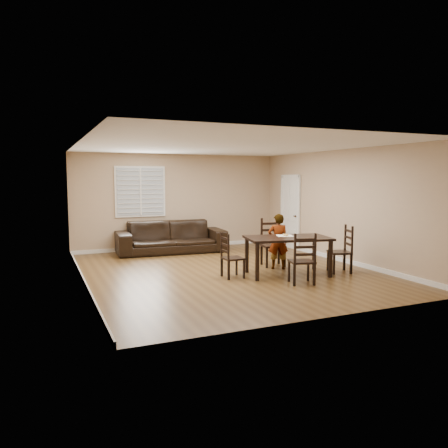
{
  "coord_description": "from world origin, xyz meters",
  "views": [
    {
      "loc": [
        -3.78,
        -8.56,
        2.02
      ],
      "look_at": [
        0.07,
        0.33,
        1.0
      ],
      "focal_mm": 35.0,
      "sensor_mm": 36.0,
      "label": 1
    }
  ],
  "objects_px": {
    "chair_far": "(304,262)",
    "sofa": "(171,237)",
    "chair_near": "(271,244)",
    "dining_table": "(288,241)",
    "chair_left": "(228,258)",
    "chair_right": "(345,251)",
    "child": "(278,241)",
    "donut": "(286,235)"
  },
  "relations": [
    {
      "from": "chair_far",
      "to": "child",
      "type": "bearing_deg",
      "value": -86.36
    },
    {
      "from": "dining_table",
      "to": "chair_far",
      "type": "bearing_deg",
      "value": -90.53
    },
    {
      "from": "chair_far",
      "to": "dining_table",
      "type": "bearing_deg",
      "value": -86.57
    },
    {
      "from": "dining_table",
      "to": "chair_left",
      "type": "relative_size",
      "value": 2.03
    },
    {
      "from": "sofa",
      "to": "child",
      "type": "bearing_deg",
      "value": -58.92
    },
    {
      "from": "chair_far",
      "to": "child",
      "type": "relative_size",
      "value": 0.8
    },
    {
      "from": "chair_left",
      "to": "child",
      "type": "relative_size",
      "value": 0.74
    },
    {
      "from": "chair_near",
      "to": "chair_left",
      "type": "distance_m",
      "value": 1.7
    },
    {
      "from": "dining_table",
      "to": "chair_near",
      "type": "relative_size",
      "value": 1.71
    },
    {
      "from": "chair_near",
      "to": "donut",
      "type": "xyz_separation_m",
      "value": [
        -0.16,
        -0.89,
        0.33
      ]
    },
    {
      "from": "chair_near",
      "to": "chair_far",
      "type": "relative_size",
      "value": 1.1
    },
    {
      "from": "dining_table",
      "to": "donut",
      "type": "relative_size",
      "value": 16.44
    },
    {
      "from": "chair_near",
      "to": "sofa",
      "type": "distance_m",
      "value": 3.07
    },
    {
      "from": "chair_left",
      "to": "donut",
      "type": "xyz_separation_m",
      "value": [
        1.32,
        -0.05,
        0.41
      ]
    },
    {
      "from": "dining_table",
      "to": "chair_right",
      "type": "distance_m",
      "value": 1.32
    },
    {
      "from": "chair_far",
      "to": "donut",
      "type": "relative_size",
      "value": 8.78
    },
    {
      "from": "donut",
      "to": "sofa",
      "type": "relative_size",
      "value": 0.04
    },
    {
      "from": "chair_far",
      "to": "child",
      "type": "distance_m",
      "value": 1.53
    },
    {
      "from": "chair_far",
      "to": "donut",
      "type": "xyz_separation_m",
      "value": [
        0.25,
        1.06,
        0.37
      ]
    },
    {
      "from": "chair_near",
      "to": "donut",
      "type": "distance_m",
      "value": 0.96
    },
    {
      "from": "dining_table",
      "to": "donut",
      "type": "distance_m",
      "value": 0.22
    },
    {
      "from": "chair_far",
      "to": "chair_right",
      "type": "xyz_separation_m",
      "value": [
        1.46,
        0.61,
        0.01
      ]
    },
    {
      "from": "dining_table",
      "to": "chair_near",
      "type": "height_order",
      "value": "chair_near"
    },
    {
      "from": "chair_right",
      "to": "child",
      "type": "height_order",
      "value": "child"
    },
    {
      "from": "child",
      "to": "donut",
      "type": "bearing_deg",
      "value": 104.37
    },
    {
      "from": "dining_table",
      "to": "chair_near",
      "type": "xyz_separation_m",
      "value": [
        0.22,
        1.07,
        -0.22
      ]
    },
    {
      "from": "chair_right",
      "to": "donut",
      "type": "xyz_separation_m",
      "value": [
        -1.21,
        0.46,
        0.36
      ]
    },
    {
      "from": "chair_near",
      "to": "chair_right",
      "type": "bearing_deg",
      "value": -41.24
    },
    {
      "from": "dining_table",
      "to": "chair_right",
      "type": "height_order",
      "value": "chair_right"
    },
    {
      "from": "chair_far",
      "to": "donut",
      "type": "bearing_deg",
      "value": -87.6
    },
    {
      "from": "chair_right",
      "to": "child",
      "type": "bearing_deg",
      "value": -109.43
    },
    {
      "from": "dining_table",
      "to": "donut",
      "type": "xyz_separation_m",
      "value": [
        0.06,
        0.18,
        0.11
      ]
    },
    {
      "from": "chair_right",
      "to": "child",
      "type": "relative_size",
      "value": 0.82
    },
    {
      "from": "dining_table",
      "to": "chair_near",
      "type": "distance_m",
      "value": 1.12
    },
    {
      "from": "dining_table",
      "to": "sofa",
      "type": "xyz_separation_m",
      "value": [
        -1.44,
        3.66,
        -0.29
      ]
    },
    {
      "from": "chair_left",
      "to": "sofa",
      "type": "distance_m",
      "value": 3.42
    },
    {
      "from": "chair_left",
      "to": "sofa",
      "type": "xyz_separation_m",
      "value": [
        -0.17,
        3.42,
        0.01
      ]
    },
    {
      "from": "chair_left",
      "to": "child",
      "type": "xyz_separation_m",
      "value": [
        1.39,
        0.37,
        0.2
      ]
    },
    {
      "from": "chair_far",
      "to": "sofa",
      "type": "relative_size",
      "value": 0.34
    },
    {
      "from": "chair_left",
      "to": "chair_right",
      "type": "relative_size",
      "value": 0.9
    },
    {
      "from": "chair_near",
      "to": "donut",
      "type": "relative_size",
      "value": 9.63
    },
    {
      "from": "chair_left",
      "to": "donut",
      "type": "relative_size",
      "value": 8.12
    }
  ]
}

